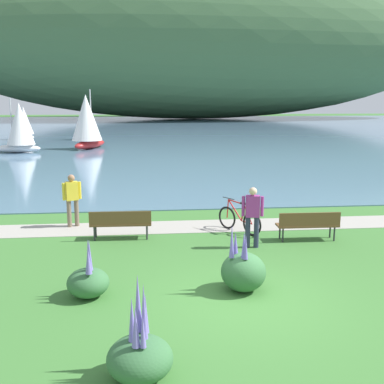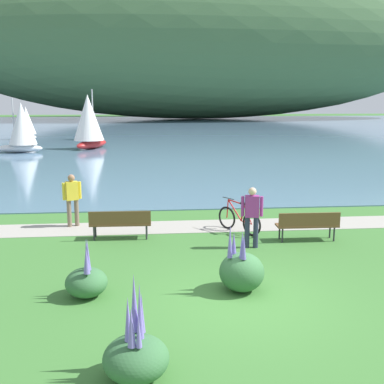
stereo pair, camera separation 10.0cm
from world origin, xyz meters
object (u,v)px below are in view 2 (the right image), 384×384
at_px(park_bench_near_camera, 308,224).
at_px(person_on_the_grass, 252,213).
at_px(sailboat_far_off, 21,127).
at_px(sailboat_toward_hillside, 89,121).
at_px(sailboat_nearest_to_shore, 26,122).
at_px(bicycle_leaning_near_bench, 239,220).
at_px(sailboat_mid_bay, 87,124).
at_px(person_at_shoreline, 72,197).
at_px(park_bench_further_along, 120,222).

xyz_separation_m(park_bench_near_camera, person_on_the_grass, (-1.76, -0.44, 0.46)).
xyz_separation_m(person_on_the_grass, sailboat_far_off, (-12.07, 23.53, 0.94)).
bearing_deg(sailboat_far_off, person_on_the_grass, -62.85).
bearing_deg(sailboat_toward_hillside, sailboat_nearest_to_shore, 127.87).
relative_size(bicycle_leaning_near_bench, sailboat_toward_hillside, 0.32).
xyz_separation_m(sailboat_mid_bay, sailboat_far_off, (-3.44, -10.15, 0.35)).
relative_size(person_at_shoreline, sailboat_toward_hillside, 0.37).
xyz_separation_m(park_bench_near_camera, sailboat_mid_bay, (-10.39, 33.24, 1.04)).
height_order(park_bench_further_along, bicycle_leaning_near_bench, bicycle_leaning_near_bench).
relative_size(park_bench_further_along, sailboat_far_off, 0.46).
bearing_deg(park_bench_near_camera, sailboat_nearest_to_shore, 115.43).
bearing_deg(person_at_shoreline, sailboat_mid_bay, 96.16).
distance_m(sailboat_nearest_to_shore, sailboat_toward_hillside, 11.45).
bearing_deg(bicycle_leaning_near_bench, sailboat_far_off, 118.63).
height_order(park_bench_near_camera, sailboat_mid_bay, sailboat_mid_bay).
height_order(bicycle_leaning_near_bench, sailboat_nearest_to_shore, sailboat_nearest_to_shore).
bearing_deg(person_at_shoreline, sailboat_far_off, 108.02).
distance_m(park_bench_near_camera, bicycle_leaning_near_bench, 2.13).
relative_size(park_bench_near_camera, sailboat_far_off, 0.45).
bearing_deg(park_bench_further_along, bicycle_leaning_near_bench, 6.36).
relative_size(park_bench_further_along, sailboat_mid_bay, 0.56).
distance_m(bicycle_leaning_near_bench, person_at_shoreline, 5.38).
bearing_deg(person_on_the_grass, sailboat_toward_hillside, 106.23).
distance_m(sailboat_toward_hillside, sailboat_far_off, 5.05).
relative_size(park_bench_near_camera, sailboat_mid_bay, 0.56).
distance_m(park_bench_near_camera, park_bench_further_along, 5.49).
height_order(person_on_the_grass, sailboat_nearest_to_shore, sailboat_nearest_to_shore).
bearing_deg(person_on_the_grass, sailboat_nearest_to_shore, 112.70).
bearing_deg(person_on_the_grass, person_at_shoreline, 153.15).
bearing_deg(sailboat_far_off, park_bench_near_camera, -59.08).
distance_m(park_bench_further_along, sailboat_mid_bay, 32.94).
height_order(park_bench_further_along, person_at_shoreline, person_at_shoreline).
height_order(bicycle_leaning_near_bench, sailboat_far_off, sailboat_far_off).
distance_m(person_at_shoreline, sailboat_mid_bay, 31.19).
relative_size(park_bench_further_along, sailboat_nearest_to_shore, 0.53).
xyz_separation_m(person_at_shoreline, person_on_the_grass, (5.28, -2.68, 0.00)).
bearing_deg(sailboat_far_off, bicycle_leaning_near_bench, -61.37).
distance_m(bicycle_leaning_near_bench, sailboat_toward_hillside, 25.15).
distance_m(park_bench_near_camera, sailboat_toward_hillside, 26.75).
distance_m(person_at_shoreline, person_on_the_grass, 5.92).
relative_size(person_on_the_grass, sailboat_mid_bay, 0.53).
bearing_deg(sailboat_far_off, sailboat_toward_hillside, 23.07).
height_order(park_bench_near_camera, bicycle_leaning_near_bench, bicycle_leaning_near_bench).
distance_m(park_bench_further_along, person_on_the_grass, 3.88).
bearing_deg(bicycle_leaning_near_bench, sailboat_mid_bay, 104.93).
relative_size(person_at_shoreline, sailboat_mid_bay, 0.53).
bearing_deg(sailboat_toward_hillside, sailboat_far_off, -156.93).
height_order(person_at_shoreline, person_on_the_grass, same).
xyz_separation_m(person_at_shoreline, sailboat_nearest_to_shore, (-9.16, 31.86, 0.68)).
height_order(person_at_shoreline, sailboat_far_off, sailboat_far_off).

